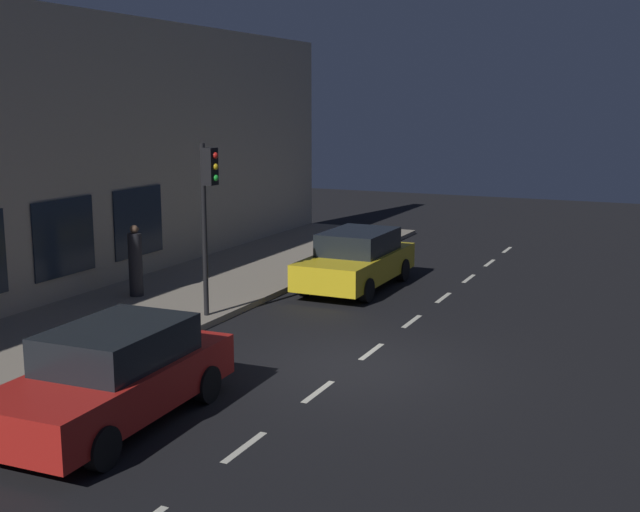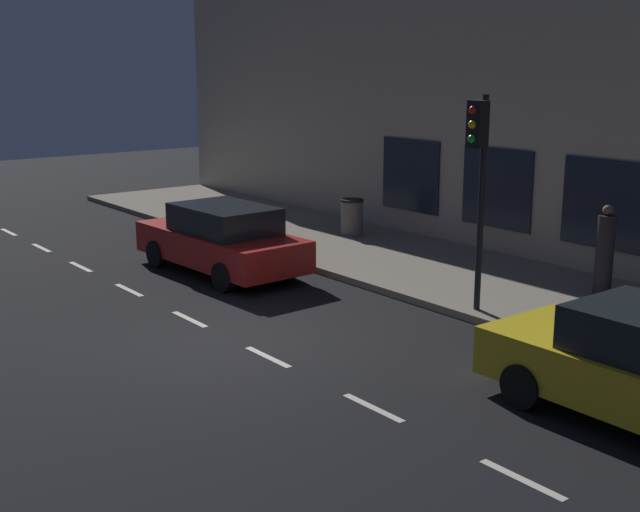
{
  "view_description": "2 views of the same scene",
  "coord_description": "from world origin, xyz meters",
  "views": [
    {
      "loc": [
        -5.78,
        14.01,
        5.03
      ],
      "look_at": [
        2.15,
        -3.11,
        1.48
      ],
      "focal_mm": 45.61,
      "sensor_mm": 36.0,
      "label": 1
    },
    {
      "loc": [
        -7.25,
        -11.7,
        4.71
      ],
      "look_at": [
        0.98,
        -1.13,
        1.58
      ],
      "focal_mm": 46.8,
      "sensor_mm": 36.0,
      "label": 2
    }
  ],
  "objects": [
    {
      "name": "ground_plane",
      "position": [
        0.0,
        0.0,
        0.0
      ],
      "size": [
        60.0,
        60.0,
        0.0
      ],
      "primitive_type": "plane",
      "color": "black"
    },
    {
      "name": "trash_bin",
      "position": [
        7.03,
        5.24,
        0.63
      ],
      "size": [
        0.63,
        0.63,
        0.96
      ],
      "color": "slate",
      "rests_on": "sidewalk"
    },
    {
      "name": "parked_car_1",
      "position": [
        2.34,
        4.25,
        0.79
      ],
      "size": [
        2.08,
        4.63,
        1.58
      ],
      "rotation": [
        0.0,
        0.0,
        0.04
      ],
      "color": "red",
      "rests_on": "ground"
    },
    {
      "name": "lane_centre_line",
      "position": [
        0.0,
        -1.0,
        0.0
      ],
      "size": [
        0.12,
        27.2,
        0.01
      ],
      "color": "beige",
      "rests_on": "ground"
    },
    {
      "name": "traffic_light",
      "position": [
        4.25,
        -1.59,
        3.02
      ],
      "size": [
        0.46,
        0.32,
        4.0
      ],
      "color": "black",
      "rests_on": "sidewalk"
    },
    {
      "name": "pedestrian_0",
      "position": [
        7.07,
        -2.49,
        1.01
      ],
      "size": [
        0.48,
        0.48,
        1.84
      ],
      "rotation": [
        0.0,
        0.0,
        2.64
      ],
      "color": "#232328",
      "rests_on": "sidewalk"
    },
    {
      "name": "building_facade",
      "position": [
        8.8,
        0.0,
        3.68
      ],
      "size": [
        0.65,
        32.0,
        7.39
      ],
      "color": "#B2A893",
      "rests_on": "ground"
    },
    {
      "name": "sidewalk",
      "position": [
        6.25,
        0.0,
        0.07
      ],
      "size": [
        4.5,
        32.0,
        0.15
      ],
      "color": "gray",
      "rests_on": "ground"
    }
  ]
}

